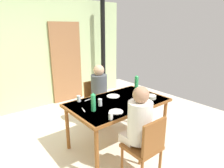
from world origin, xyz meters
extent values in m
plane|color=beige|center=(0.00, 0.00, 0.00)|extent=(6.15, 6.15, 0.00)
cube|color=#B1CA8F|center=(0.00, 2.37, 1.27)|extent=(4.60, 0.10, 2.54)
cube|color=#93623D|center=(0.62, 2.29, 1.00)|extent=(0.80, 0.05, 2.00)
cylinder|color=black|center=(1.58, 2.02, 1.27)|extent=(0.12, 0.12, 2.54)
cube|color=brown|center=(0.31, -0.08, 0.74)|extent=(1.53, 0.94, 0.04)
cube|color=#DCA298|center=(0.31, -0.08, 0.76)|extent=(1.47, 0.90, 0.00)
cylinder|color=brown|center=(-0.39, -0.48, 0.36)|extent=(0.06, 0.06, 0.72)
cylinder|color=brown|center=(1.00, -0.48, 0.36)|extent=(0.06, 0.06, 0.72)
cylinder|color=brown|center=(-0.39, 0.32, 0.36)|extent=(0.06, 0.06, 0.72)
cylinder|color=brown|center=(1.00, 0.32, 0.36)|extent=(0.06, 0.06, 0.72)
cube|color=brown|center=(0.05, -0.83, 0.45)|extent=(0.40, 0.40, 0.04)
cube|color=brown|center=(0.05, -1.01, 0.66)|extent=(0.38, 0.04, 0.42)
cylinder|color=brown|center=(-0.12, -0.66, 0.21)|extent=(0.04, 0.04, 0.41)
cylinder|color=brown|center=(0.22, -0.66, 0.21)|extent=(0.04, 0.04, 0.41)
cylinder|color=brown|center=(0.22, -1.00, 0.21)|extent=(0.04, 0.04, 0.41)
cube|color=brown|center=(0.44, 0.67, 0.45)|extent=(0.40, 0.40, 0.04)
cube|color=brown|center=(0.44, 0.85, 0.66)|extent=(0.38, 0.04, 0.42)
cylinder|color=brown|center=(0.61, 0.50, 0.21)|extent=(0.04, 0.04, 0.41)
cylinder|color=brown|center=(0.27, 0.50, 0.21)|extent=(0.04, 0.04, 0.41)
cylinder|color=brown|center=(0.61, 0.84, 0.21)|extent=(0.04, 0.04, 0.41)
cylinder|color=brown|center=(0.27, 0.84, 0.21)|extent=(0.04, 0.04, 0.41)
cube|color=white|center=(0.05, -0.67, 0.51)|extent=(0.30, 0.22, 0.12)
cylinder|color=silver|center=(0.05, -0.78, 0.77)|extent=(0.30, 0.30, 0.52)
sphere|color=#A87A5B|center=(0.05, -0.78, 1.12)|extent=(0.20, 0.20, 0.20)
cube|color=#44575B|center=(0.44, 0.51, 0.51)|extent=(0.30, 0.22, 0.12)
cylinder|color=#4C5156|center=(0.44, 0.62, 0.77)|extent=(0.30, 0.30, 0.52)
sphere|color=tan|center=(0.44, 0.62, 1.12)|extent=(0.20, 0.20, 0.20)
cylinder|color=#2CA25C|center=(-0.19, -0.13, 0.88)|extent=(0.07, 0.07, 0.24)
cone|color=#2AA25F|center=(-0.19, -0.13, 1.01)|extent=(0.05, 0.05, 0.04)
cylinder|color=green|center=(1.00, 0.20, 0.88)|extent=(0.07, 0.07, 0.23)
cone|color=green|center=(1.00, 0.20, 1.01)|extent=(0.05, 0.05, 0.04)
cylinder|color=silver|center=(0.80, -0.32, 0.79)|extent=(0.17, 0.17, 0.05)
cylinder|color=white|center=(0.39, 0.14, 0.76)|extent=(0.22, 0.22, 0.01)
cylinder|color=white|center=(0.89, -0.01, 0.76)|extent=(0.20, 0.20, 0.01)
cylinder|color=white|center=(0.03, -0.36, 0.76)|extent=(0.19, 0.19, 0.01)
cylinder|color=silver|center=(-0.18, 0.30, 0.81)|extent=(0.06, 0.06, 0.10)
cylinder|color=silver|center=(-0.17, -0.48, 0.80)|extent=(0.06, 0.06, 0.09)
cylinder|color=silver|center=(-0.01, -0.04, 0.81)|extent=(0.06, 0.06, 0.11)
cube|color=silver|center=(0.64, -0.17, 0.76)|extent=(0.10, 0.13, 0.00)
cube|color=silver|center=(-0.28, -0.02, 0.76)|extent=(0.06, 0.15, 0.00)
cube|color=silver|center=(0.56, -0.36, 0.76)|extent=(0.15, 0.05, 0.00)
cube|color=silver|center=(-0.02, 0.27, 0.76)|extent=(0.15, 0.04, 0.00)
camera|label=1|loc=(-1.55, -2.22, 1.88)|focal=31.04mm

